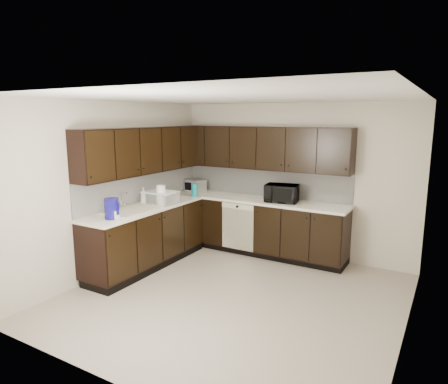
% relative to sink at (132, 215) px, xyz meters
% --- Properties ---
extents(floor, '(4.00, 4.00, 0.00)m').
position_rel_sink_xyz_m(floor, '(1.68, 0.01, -0.88)').
color(floor, '#A59988').
rests_on(floor, ground).
extents(ceiling, '(4.00, 4.00, 0.00)m').
position_rel_sink_xyz_m(ceiling, '(1.68, 0.01, 1.62)').
color(ceiling, white).
rests_on(ceiling, wall_back).
extents(wall_back, '(4.00, 0.02, 2.50)m').
position_rel_sink_xyz_m(wall_back, '(1.68, 2.01, 0.37)').
color(wall_back, beige).
rests_on(wall_back, floor).
extents(wall_left, '(0.02, 4.00, 2.50)m').
position_rel_sink_xyz_m(wall_left, '(-0.32, 0.01, 0.37)').
color(wall_left, beige).
rests_on(wall_left, floor).
extents(wall_right, '(0.02, 4.00, 2.50)m').
position_rel_sink_xyz_m(wall_right, '(3.68, 0.01, 0.37)').
color(wall_right, beige).
rests_on(wall_right, floor).
extents(wall_front, '(4.00, 0.02, 2.50)m').
position_rel_sink_xyz_m(wall_front, '(1.68, -1.99, 0.37)').
color(wall_front, beige).
rests_on(wall_front, floor).
extents(lower_cabinets, '(3.00, 2.80, 0.90)m').
position_rel_sink_xyz_m(lower_cabinets, '(0.67, 1.12, -0.47)').
color(lower_cabinets, black).
rests_on(lower_cabinets, floor).
extents(countertop, '(3.03, 2.83, 0.04)m').
position_rel_sink_xyz_m(countertop, '(0.67, 1.12, 0.04)').
color(countertop, white).
rests_on(countertop, lower_cabinets).
extents(backsplash, '(3.00, 2.80, 0.48)m').
position_rel_sink_xyz_m(backsplash, '(0.46, 1.33, 0.30)').
color(backsplash, '#ABABA7').
rests_on(backsplash, countertop).
extents(upper_cabinets, '(3.00, 2.80, 0.70)m').
position_rel_sink_xyz_m(upper_cabinets, '(0.58, 1.22, 0.89)').
color(upper_cabinets, black).
rests_on(upper_cabinets, wall_back).
extents(dishwasher, '(0.58, 0.04, 0.78)m').
position_rel_sink_xyz_m(dishwasher, '(0.98, 1.42, -0.33)').
color(dishwasher, beige).
rests_on(dishwasher, lower_cabinets).
extents(sink, '(0.54, 0.82, 0.42)m').
position_rel_sink_xyz_m(sink, '(0.00, 0.00, 0.00)').
color(sink, beige).
rests_on(sink, countertop).
extents(microwave, '(0.56, 0.42, 0.28)m').
position_rel_sink_xyz_m(microwave, '(1.64, 1.66, 0.20)').
color(microwave, black).
rests_on(microwave, countertop).
extents(soap_bottle_a, '(0.10, 0.10, 0.18)m').
position_rel_sink_xyz_m(soap_bottle_a, '(0.16, -0.46, 0.15)').
color(soap_bottle_a, gray).
rests_on(soap_bottle_a, countertop).
extents(soap_bottle_b, '(0.10, 0.10, 0.26)m').
position_rel_sink_xyz_m(soap_bottle_b, '(-0.16, 0.45, 0.19)').
color(soap_bottle_b, gray).
rests_on(soap_bottle_b, countertop).
extents(toaster_oven, '(0.41, 0.36, 0.22)m').
position_rel_sink_xyz_m(toaster_oven, '(-0.07, 1.74, 0.17)').
color(toaster_oven, silver).
rests_on(toaster_oven, countertop).
extents(storage_bin, '(0.52, 0.41, 0.19)m').
position_rel_sink_xyz_m(storage_bin, '(0.06, 0.59, 0.15)').
color(storage_bin, white).
rests_on(storage_bin, countertop).
extents(blue_pitcher, '(0.24, 0.24, 0.28)m').
position_rel_sink_xyz_m(blue_pitcher, '(0.10, -0.47, 0.20)').
color(blue_pitcher, '#140F8C').
rests_on(blue_pitcher, countertop).
extents(teal_tumbler, '(0.12, 0.12, 0.22)m').
position_rel_sink_xyz_m(teal_tumbler, '(0.20, 1.33, 0.17)').
color(teal_tumbler, '#0C858C').
rests_on(teal_tumbler, countertop).
extents(paper_towel_roll, '(0.14, 0.14, 0.30)m').
position_rel_sink_xyz_m(paper_towel_roll, '(0.11, 0.54, 0.21)').
color(paper_towel_roll, white).
rests_on(paper_towel_roll, countertop).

